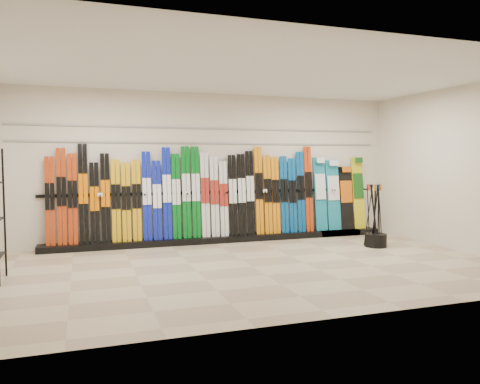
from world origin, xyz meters
name	(u,v)px	position (x,y,z in m)	size (l,w,h in m)	color
floor	(253,267)	(0.00, 0.00, 0.00)	(8.00, 8.00, 0.00)	gray
back_wall	(210,168)	(0.00, 2.50, 1.50)	(8.00, 8.00, 0.00)	beige
right_wall	(460,169)	(4.00, 0.00, 1.50)	(5.00, 5.00, 0.00)	beige
ceiling	(253,71)	(0.00, 0.00, 3.00)	(8.00, 8.00, 0.00)	silver
ski_rack_base	(224,239)	(0.22, 2.28, 0.06)	(8.00, 0.40, 0.12)	black
skis	(192,196)	(-0.43, 2.32, 0.95)	(5.37, 0.22, 1.84)	#A9300D
snowboards	(339,195)	(2.93, 2.36, 0.88)	(1.23, 0.25, 1.60)	#14728C
pole_bin	(376,240)	(2.81, 0.82, 0.12)	(0.41, 0.41, 0.25)	black
ski_poles	(375,215)	(2.79, 0.83, 0.61)	(0.36, 0.22, 1.18)	black
slatwall_rail_0	(211,143)	(0.00, 2.48, 2.00)	(7.60, 0.02, 0.03)	gray
slatwall_rail_1	(210,128)	(0.00, 2.48, 2.30)	(7.60, 0.02, 0.03)	gray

